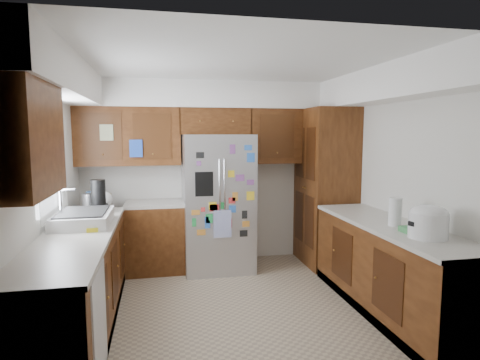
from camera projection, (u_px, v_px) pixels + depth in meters
name	position (u px, v px, depth m)	size (l,w,h in m)	color
floor	(235.00, 305.00, 4.25)	(3.60, 3.60, 0.00)	tan
room_shell	(219.00, 133.00, 4.38)	(3.64, 3.24, 2.52)	silver
left_counter_run	(99.00, 274.00, 3.96)	(1.36, 3.20, 0.92)	#3D1D0B
right_counter_run	(389.00, 272.00, 4.04)	(0.63, 2.25, 0.92)	#3D1D0B
pantry	(325.00, 187.00, 5.55)	(0.60, 0.90, 2.15)	#3D1D0B
fridge	(218.00, 203.00, 5.32)	(0.90, 0.79, 1.80)	#ABABB0
bridge_cabinet	(215.00, 121.00, 5.42)	(0.96, 0.34, 0.35)	#3D1D0B
fridge_top_items	(210.00, 99.00, 5.33)	(0.59, 0.30, 0.26)	blue
sink_assembly	(83.00, 218.00, 3.94)	(0.52, 0.71, 0.37)	silver
left_counter_clutter	(98.00, 199.00, 4.68)	(0.32, 0.82, 0.38)	black
rice_cooker	(428.00, 221.00, 3.43)	(0.34, 0.33, 0.29)	white
paper_towel	(395.00, 212.00, 3.88)	(0.12, 0.12, 0.27)	white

